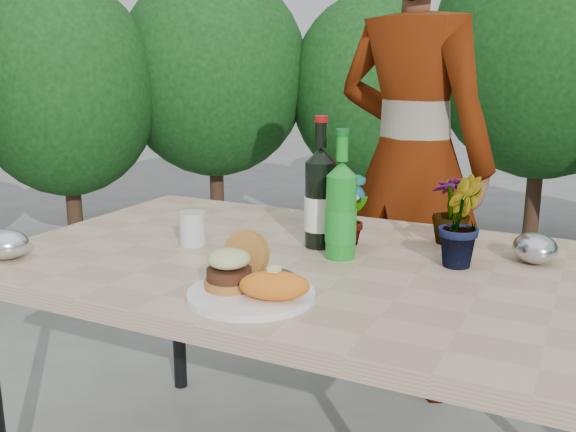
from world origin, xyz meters
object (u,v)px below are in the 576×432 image
at_px(wine_bottle, 320,200).
at_px(patio_table, 301,278).
at_px(person, 411,162).
at_px(dinner_plate, 251,295).

bearing_deg(wine_bottle, patio_table, -100.59).
relative_size(patio_table, person, 0.90).
relative_size(dinner_plate, wine_bottle, 0.77).
bearing_deg(wine_bottle, dinner_plate, -96.68).
height_order(patio_table, dinner_plate, dinner_plate).
xyz_separation_m(patio_table, wine_bottle, (0.00, 0.12, 0.19)).
bearing_deg(person, dinner_plate, 104.45).
distance_m(dinner_plate, wine_bottle, 0.45).
height_order(dinner_plate, person, person).
bearing_deg(patio_table, wine_bottle, 89.51).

